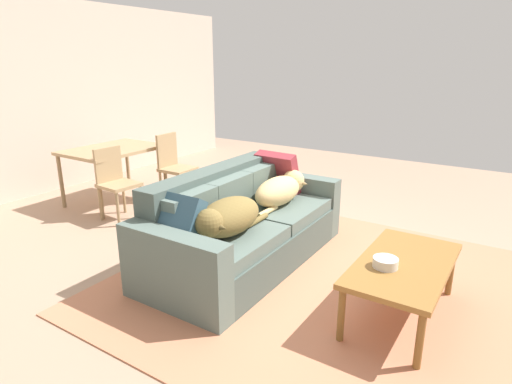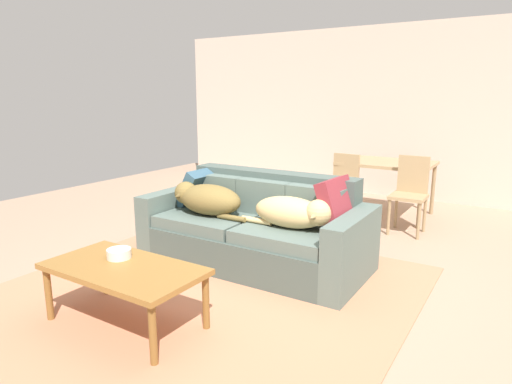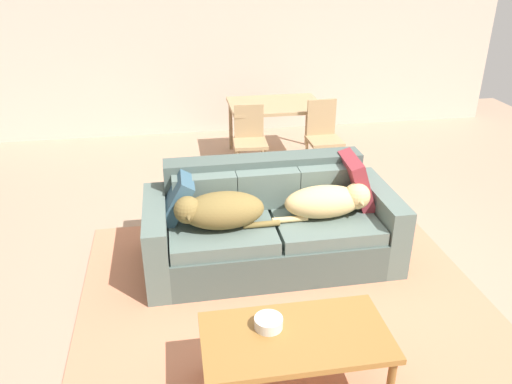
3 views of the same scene
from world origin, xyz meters
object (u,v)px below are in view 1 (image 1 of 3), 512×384
throw_pillow_by_right_arm (278,173)px  bowl_on_coffee_table (385,263)px  dining_chair_near_left (115,180)px  coffee_table (404,268)px  dining_table (113,154)px  dog_on_left_cushion (227,217)px  dog_on_right_cushion (281,189)px  couch (241,228)px  throw_pillow_by_left_arm (177,221)px  dining_chair_near_right (174,164)px

throw_pillow_by_right_arm → bowl_on_coffee_table: throw_pillow_by_right_arm is taller
dining_chair_near_left → coffee_table: bearing=-90.9°
dining_table → bowl_on_coffee_table: bearing=-101.9°
dog_on_left_cushion → dog_on_right_cushion: dog_on_left_cushion is taller
throw_pillow_by_right_arm → dog_on_right_cushion: bearing=-145.4°
bowl_on_coffee_table → dining_chair_near_left: bearing=83.2°
couch → throw_pillow_by_right_arm: 0.88m
bowl_on_coffee_table → dog_on_left_cushion: bearing=98.1°
couch → dog_on_right_cushion: (0.48, -0.15, 0.28)m
dog_on_left_cushion → throw_pillow_by_left_arm: 0.41m
couch → dog_on_right_cushion: bearing=-17.7°
dog_on_left_cushion → throw_pillow_by_right_arm: 1.30m
bowl_on_coffee_table → dining_table: size_ratio=0.15×
dog_on_right_cushion → bowl_on_coffee_table: size_ratio=4.86×
throw_pillow_by_left_arm → throw_pillow_by_right_arm: throw_pillow_by_right_arm is taller
couch → dining_table: (0.54, 2.46, 0.34)m
throw_pillow_by_right_arm → dining_chair_near_left: size_ratio=0.54×
dining_chair_near_left → dog_on_right_cushion: bearing=-76.6°
throw_pillow_by_left_arm → throw_pillow_by_right_arm: size_ratio=0.87×
dining_table → dining_chair_near_left: size_ratio=1.38×
dog_on_left_cushion → bowl_on_coffee_table: size_ratio=4.87×
couch → coffee_table: bearing=-95.7°
dog_on_left_cushion → dining_chair_near_right: dining_chair_near_right is taller
throw_pillow_by_left_arm → coffee_table: bearing=-67.5°
dining_table → dining_chair_near_left: 0.70m
dog_on_left_cushion → coffee_table: size_ratio=0.75×
throw_pillow_by_right_arm → coffee_table: throw_pillow_by_right_arm is taller
couch → dining_chair_near_right: size_ratio=2.39×
dog_on_right_cushion → dining_chair_near_left: 2.11m
couch → bowl_on_coffee_table: 1.49m
dining_table → dining_chair_near_right: size_ratio=1.30×
dog_on_right_cushion → dining_chair_near_right: bearing=74.5°
bowl_on_coffee_table → coffee_table: bearing=-32.0°
throw_pillow_by_left_arm → dining_table: bearing=60.9°
dog_on_left_cushion → dining_table: size_ratio=0.73×
dog_on_right_cushion → throw_pillow_by_left_arm: 1.31m
throw_pillow_by_left_arm → dog_on_right_cushion: bearing=-9.0°
dining_table → throw_pillow_by_right_arm: bearing=-83.6°
throw_pillow_by_right_arm → bowl_on_coffee_table: size_ratio=2.61×
coffee_table → bowl_on_coffee_table: 0.20m
throw_pillow_by_left_arm → dining_chair_near_right: bearing=44.3°
couch → bowl_on_coffee_table: (-0.29, -1.46, 0.15)m
throw_pillow_by_left_arm → dining_chair_near_left: dining_chair_near_left is taller
coffee_table → dining_chair_near_left: dining_chair_near_left is taller
dog_on_left_cushion → bowl_on_coffee_table: dog_on_left_cushion is taller
dog_on_left_cushion → dining_chair_near_left: dining_chair_near_left is taller
throw_pillow_by_left_arm → dining_table: size_ratio=0.34×
dining_table → dining_chair_near_right: dining_chair_near_right is taller
coffee_table → bowl_on_coffee_table: bowl_on_coffee_table is taller
dog_on_left_cushion → dining_chair_near_left: (0.59, 2.11, -0.14)m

